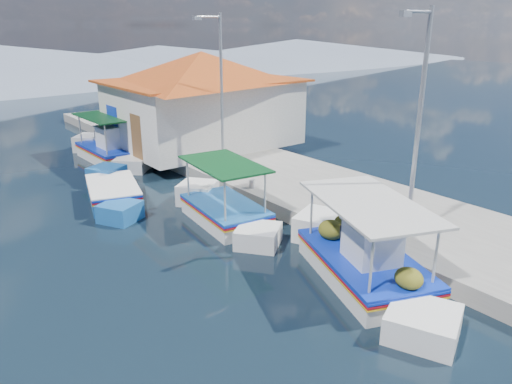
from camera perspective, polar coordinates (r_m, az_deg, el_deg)
ground at (r=10.13m, az=10.71°, el=-18.05°), size 160.00×160.00×0.00m
quay at (r=17.51m, az=9.01°, el=-0.59°), size 5.00×44.00×0.50m
bollards at (r=15.46m, az=5.75°, el=-1.54°), size 0.20×17.20×0.30m
main_caique at (r=12.51m, az=12.31°, el=-8.10°), size 3.68×6.50×2.30m
caique_green_canopy at (r=15.75m, az=-3.82°, el=-2.35°), size 2.21×5.85×2.20m
caique_blue_hull at (r=18.33m, az=-16.55°, el=-0.20°), size 2.66×5.39×1.00m
caique_far at (r=24.02m, az=-16.81°, el=4.65°), size 2.05×6.63×2.32m
harbor_building at (r=23.93m, az=-6.28°, el=11.02°), size 10.49×10.49×4.40m
lamp_post_near at (r=13.14m, az=18.43°, el=8.40°), size 1.21×0.14×6.00m
lamp_post_far at (r=19.55m, az=-4.31°, el=12.49°), size 1.21×0.14×6.00m
mountain_ridge at (r=62.60m, az=-26.90°, el=13.36°), size 171.40×96.00×5.50m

